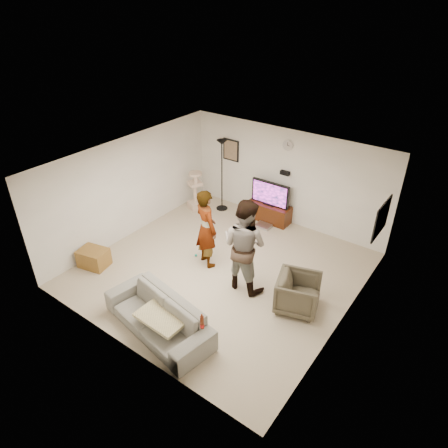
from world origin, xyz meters
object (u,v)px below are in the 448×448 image
Objects in this scene: floor_lamp at (222,176)px; beer_bottle at (202,322)px; side_table at (94,258)px; armchair at (298,293)px; cat_tree at (195,190)px; tv at (270,193)px; person_left at (206,228)px; person_right at (244,245)px; sofa at (158,316)px; tv_stand at (269,212)px.

floor_lamp is 5.25m from beer_bottle.
floor_lamp is at bearing 79.35° from side_table.
beer_bottle is 0.31× the size of armchair.
armchair reaches higher than side_table.
cat_tree is at bearing 131.05° from beer_bottle.
person_left is (-0.14, -2.49, 0.11)m from tv.
person_left reaches higher than tv.
floor_lamp is 3.39m from person_right.
beer_bottle is at bearing -72.51° from tv.
sofa is at bearing -58.56° from cat_tree.
cat_tree is 3.61m from person_right.
beer_bottle reaches higher than tv_stand.
side_table is at bearing -117.54° from tv.
person_left is 2.63m from side_table.
tv is 1.31× the size of armchair.
tv is at bearing 62.46° from side_table.
tv_stand is 1.87× the size of side_table.
beer_bottle reaches higher than side_table.
person_left is at bearing 69.32° from armchair.
side_table is at bearing 26.89° from person_right.
person_right is (1.10, -0.17, 0.09)m from person_left.
floor_lamp is 8.05× the size of beer_bottle.
sofa is (-0.53, -1.97, -0.68)m from person_right.
floor_lamp is 1.10× the size of person_left.
tv is 0.53× the size of person_right.
person_left is (1.87, -1.85, 0.34)m from cat_tree.
tv_stand is at bearing -70.38° from person_left.
tv is 0.58× the size of person_left.
sofa is 3.62× the size of side_table.
side_table is (-4.31, -1.45, -0.16)m from armchair.
armchair is at bearing -25.23° from cat_tree.
cat_tree is 3.45m from side_table.
person_right is at bearing -45.96° from floor_lamp.
tv_stand is at bearing 17.76° from cat_tree.
person_left is (1.25, -2.27, -0.09)m from floor_lamp.
tv is 0.94× the size of cat_tree.
floor_lamp is at bearing -170.97° from tv.
floor_lamp is at bearing 122.32° from sofa.
person_right reaches higher than tv.
tv reaches higher than sofa.
person_right is at bearing 104.28° from beer_bottle.
person_left is at bearing 126.86° from beer_bottle.
person_left is 2.40m from armchair.
person_right is 8.04× the size of beer_bottle.
floor_lamp reaches higher than cat_tree.
beer_bottle is (2.86, -4.40, -0.22)m from floor_lamp.
tv_stand is 0.58× the size of floor_lamp.
floor_lamp is at bearing 122.96° from beer_bottle.
person_right reaches higher than armchair.
person_left reaches higher than cat_tree.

